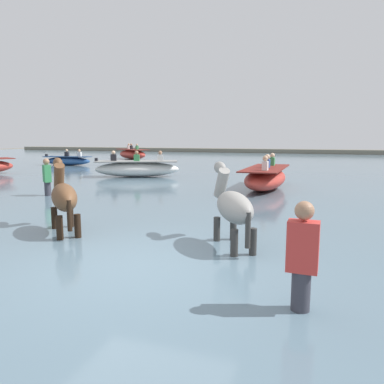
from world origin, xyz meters
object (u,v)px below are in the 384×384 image
Objects in this scene: horse_lead_bay at (64,199)px; boat_mid_channel at (137,169)px; person_onlooker_left at (302,272)px; boat_mid_outer at (132,154)px; person_wading_mid at (47,182)px; horse_trailing_grey at (233,209)px; boat_far_offshore at (266,178)px; boat_far_inshore at (68,161)px.

boat_mid_channel is (-3.51, 9.63, -0.27)m from horse_lead_bay.
boat_mid_outer is at bearing 122.12° from person_onlooker_left.
horse_lead_bay reaches higher than person_wading_mid.
person_onlooker_left is at bearing -59.10° from horse_trailing_grey.
boat_mid_channel is at bearing 161.21° from boat_far_offshore.
horse_lead_bay reaches higher than person_onlooker_left.
boat_mid_outer is 1.04× the size of boat_far_offshore.
boat_mid_outer is 1.01× the size of boat_mid_channel.
boat_far_inshore is 2.05× the size of person_onlooker_left.
boat_mid_outer is 14.58m from boat_mid_channel.
horse_trailing_grey is 0.45× the size of boat_mid_channel.
horse_trailing_grey is at bearing -44.65° from boat_far_inshore.
boat_far_offshore is 9.53m from person_onlooker_left.
boat_far_inshore is (-14.67, 14.49, -0.34)m from horse_trailing_grey.
boat_far_inshore is at bearing 127.83° from horse_lead_bay.
horse_lead_bay reaches higher than horse_trailing_grey.
boat_far_offshore reaches higher than boat_mid_channel.
boat_far_offshore is 1.20× the size of boat_far_inshore.
horse_trailing_grey is 11.67m from boat_mid_channel.
boat_far_offshore is at bearing 31.65° from person_wading_mid.
boat_far_offshore is at bearing 93.84° from horse_trailing_grey.
boat_mid_channel is at bearing 90.07° from person_wading_mid.
person_wading_mid is at bearing 153.19° from horse_trailing_grey.
boat_mid_channel is 9.32m from boat_far_inshore.
horse_lead_bay is at bearing -52.17° from boat_far_inshore.
boat_mid_outer reaches higher than person_wading_mid.
horse_lead_bay reaches higher than boat_far_offshore.
boat_mid_outer is at bearing 122.23° from horse_trailing_grey.
horse_trailing_grey is at bearing 2.77° from horse_lead_bay.
horse_lead_bay is 0.45× the size of boat_mid_outer.
horse_lead_bay is at bearing 157.35° from person_onlooker_left.
boat_mid_channel is (7.17, -12.70, -0.05)m from boat_mid_outer.
boat_mid_outer is at bearing 110.97° from person_wading_mid.
horse_trailing_grey is 1.13× the size of person_onlooker_left.
boat_far_offshore reaches higher than boat_far_inshore.
horse_trailing_grey reaches higher than boat_far_offshore.
boat_mid_outer is at bearing 84.89° from boat_far_inshore.
boat_mid_channel is at bearing 110.04° from horse_lead_bay.
boat_far_inshore is 22.93m from person_onlooker_left.
boat_far_offshore is 2.46× the size of person_wading_mid.
horse_lead_bay is 1.14× the size of person_wading_mid.
horse_trailing_grey is at bearing -86.16° from boat_far_offshore.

